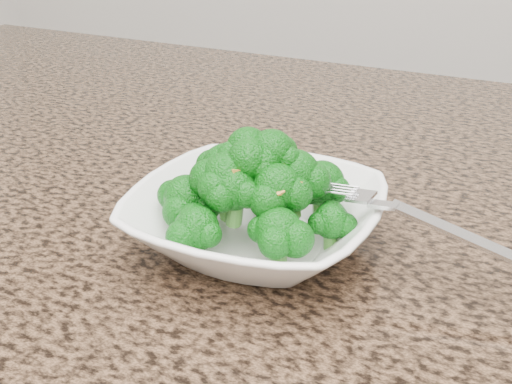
% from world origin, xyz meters
% --- Properties ---
extents(granite_counter, '(1.64, 1.04, 0.03)m').
position_xyz_m(granite_counter, '(0.00, 0.30, 0.89)').
color(granite_counter, brown).
rests_on(granite_counter, cabinet).
extents(bowl, '(0.21, 0.21, 0.05)m').
position_xyz_m(bowl, '(0.08, 0.21, 0.92)').
color(bowl, white).
rests_on(bowl, granite_counter).
extents(broccoli_pile, '(0.18, 0.18, 0.07)m').
position_xyz_m(broccoli_pile, '(0.08, 0.21, 0.98)').
color(broccoli_pile, '#0B640D').
rests_on(broccoli_pile, bowl).
extents(garlic_topping, '(0.11, 0.11, 0.01)m').
position_xyz_m(garlic_topping, '(0.08, 0.21, 1.02)').
color(garlic_topping, gold).
rests_on(garlic_topping, broccoli_pile).
extents(fork, '(0.18, 0.04, 0.01)m').
position_xyz_m(fork, '(0.19, 0.22, 0.96)').
color(fork, silver).
rests_on(fork, bowl).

